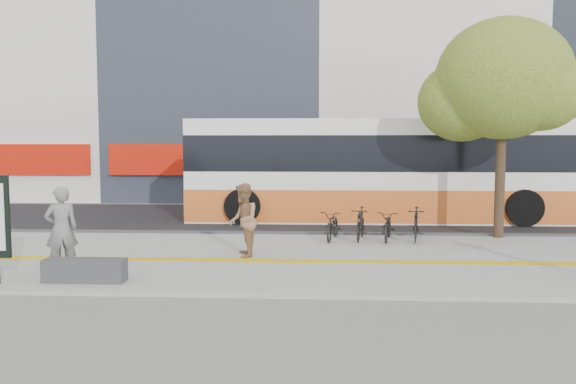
# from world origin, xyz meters

# --- Properties ---
(ground) EXTENTS (120.00, 120.00, 0.00)m
(ground) POSITION_xyz_m (0.00, 0.00, 0.00)
(ground) COLOR slate
(ground) RESTS_ON ground
(sidewalk) EXTENTS (40.00, 7.00, 0.08)m
(sidewalk) POSITION_xyz_m (0.00, 1.50, 0.04)
(sidewalk) COLOR gray
(sidewalk) RESTS_ON ground
(tactile_strip) EXTENTS (40.00, 0.45, 0.01)m
(tactile_strip) POSITION_xyz_m (0.00, 1.00, 0.09)
(tactile_strip) COLOR yellow
(tactile_strip) RESTS_ON sidewalk
(street) EXTENTS (40.00, 8.00, 0.06)m
(street) POSITION_xyz_m (0.00, 9.00, 0.03)
(street) COLOR black
(street) RESTS_ON ground
(curb) EXTENTS (40.00, 0.25, 0.14)m
(curb) POSITION_xyz_m (0.00, 5.00, 0.07)
(curb) COLOR #38383B
(curb) RESTS_ON ground
(bench) EXTENTS (1.60, 0.45, 0.45)m
(bench) POSITION_xyz_m (-2.60, -1.20, 0.30)
(bench) COLOR #38383B
(bench) RESTS_ON sidewalk
(street_tree) EXTENTS (4.40, 3.80, 6.31)m
(street_tree) POSITION_xyz_m (7.18, 4.82, 4.51)
(street_tree) COLOR #332117
(street_tree) RESTS_ON sidewalk
(bus) EXTENTS (13.26, 3.14, 3.53)m
(bus) POSITION_xyz_m (4.10, 8.50, 1.72)
(bus) COLOR white
(bus) RESTS_ON street
(bicycle_row) EXTENTS (3.09, 1.66, 0.93)m
(bicycle_row) POSITION_xyz_m (3.54, 4.00, 0.52)
(bicycle_row) COLOR black
(bicycle_row) RESTS_ON sidewalk
(seated_woman) EXTENTS (0.80, 0.72, 1.83)m
(seated_woman) POSITION_xyz_m (-3.40, -0.42, 1.00)
(seated_woman) COLOR black
(seated_woman) RESTS_ON sidewalk
(pedestrian_tan) EXTENTS (0.80, 0.96, 1.77)m
(pedestrian_tan) POSITION_xyz_m (0.21, 1.46, 0.96)
(pedestrian_tan) COLOR #9C6F4B
(pedestrian_tan) RESTS_ON sidewalk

